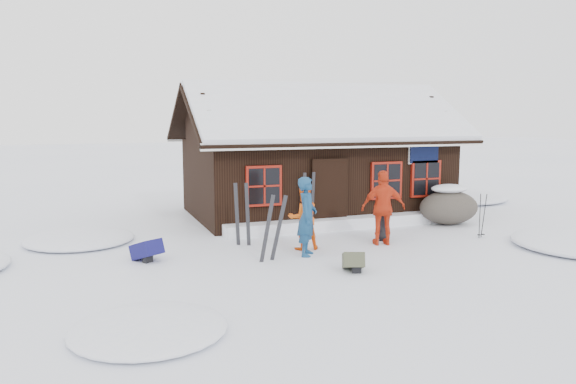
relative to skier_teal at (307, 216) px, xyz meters
name	(u,v)px	position (x,y,z in m)	size (l,w,h in m)	color
ground	(336,249)	(0.92, 0.33, -0.94)	(120.00, 120.00, 0.00)	white
mountain_hut	(314,167)	(2.42, 5.31, 0.64)	(8.90, 6.09, 4.42)	black
snow_drift	(350,222)	(2.42, 2.58, -0.76)	(7.60, 0.60, 0.35)	white
snow_mounds	(361,230)	(2.57, 2.20, -0.94)	(20.60, 13.20, 0.48)	white
skier_teal	(307,216)	(0.00, 0.00, 0.00)	(0.68, 0.45, 1.88)	navy
skier_orange_left	(303,218)	(0.14, 0.60, -0.14)	(0.77, 0.60, 1.59)	#EC5810
skier_orange_right	(383,208)	(2.25, 0.36, 0.02)	(1.12, 0.47, 1.92)	red
skier_crouched	(383,224)	(2.50, 0.79, -0.49)	(0.44, 0.29, 0.90)	black
boulder	(449,206)	(5.54, 2.12, -0.38)	(1.87, 1.40, 1.10)	#504A40
ski_pair_left	(273,229)	(-0.92, -0.20, -0.19)	(0.65, 0.25, 1.57)	black
ski_pair_mid	(242,215)	(-1.15, 1.55, -0.16)	(0.40, 0.19, 1.66)	black
ski_pair_right	(308,203)	(1.06, 2.53, -0.11)	(0.44, 0.14, 1.76)	black
ski_poles	(482,216)	(5.20, 0.19, -0.35)	(0.22, 0.11, 1.24)	black
backpack_blue	(147,253)	(-3.63, 0.80, -0.76)	(0.49, 0.65, 0.35)	#13124E
backpack_olive	(353,264)	(0.40, -1.63, -0.78)	(0.44, 0.58, 0.32)	#444732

